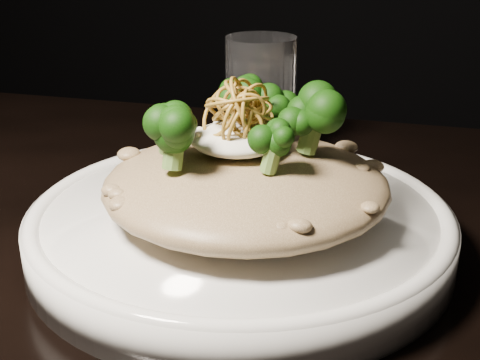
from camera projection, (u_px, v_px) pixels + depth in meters
The scene contains 6 objects.
plate at pixel (240, 229), 0.49m from camera, with size 0.31×0.31×0.03m, color white.
risotto at pixel (246, 185), 0.47m from camera, with size 0.20×0.20×0.04m, color brown.
broccoli at pixel (239, 116), 0.46m from camera, with size 0.14×0.14×0.05m, color black, non-canonical shape.
cheese at pixel (237, 139), 0.47m from camera, with size 0.07×0.07×0.02m, color white.
shallots at pixel (237, 98), 0.46m from camera, with size 0.06×0.06×0.04m, color brown, non-canonical shape.
drinking_glass at pixel (260, 99), 0.66m from camera, with size 0.07×0.07×0.12m, color white.
Camera 1 is at (0.07, -0.38, 0.98)m, focal length 50.00 mm.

